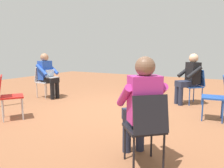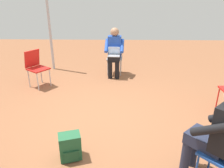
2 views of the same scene
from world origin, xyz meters
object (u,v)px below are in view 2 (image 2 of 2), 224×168
(chair_west, at_px, (115,55))
(person_in_black, at_px, (218,131))
(person_with_laptop, at_px, (114,50))
(backpack_near_laptop_user, at_px, (70,148))
(chair_southwest, at_px, (36,66))

(chair_west, height_order, person_in_black, person_in_black)
(person_with_laptop, xyz_separation_m, backpack_near_laptop_user, (3.21, -0.54, -0.53))
(chair_southwest, bearing_deg, backpack_near_laptop_user, 62.99)
(backpack_near_laptop_user, bearing_deg, chair_west, 170.74)
(backpack_near_laptop_user, bearing_deg, chair_southwest, -152.69)
(chair_southwest, height_order, person_in_black, person_in_black)
(chair_southwest, relative_size, person_in_black, 0.69)
(person_with_laptop, height_order, person_in_black, same)
(chair_southwest, height_order, backpack_near_laptop_user, chair_southwest)
(chair_southwest, relative_size, backpack_near_laptop_user, 2.36)
(chair_southwest, distance_m, chair_west, 2.04)
(person_in_black, bearing_deg, person_with_laptop, 65.42)
(chair_southwest, distance_m, person_with_laptop, 1.97)
(person_with_laptop, bearing_deg, backpack_near_laptop_user, 83.74)
(chair_southwest, xyz_separation_m, chair_west, (-0.95, 1.81, 0.00))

